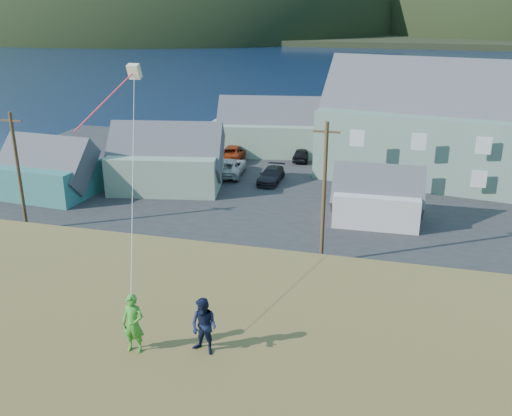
{
  "coord_description": "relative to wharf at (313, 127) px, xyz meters",
  "views": [
    {
      "loc": [
        5.28,
        -31.37,
        15.96
      ],
      "look_at": [
        0.34,
        -12.62,
        8.8
      ],
      "focal_mm": 40.0,
      "sensor_mm": 36.0,
      "label": 1
    }
  ],
  "objects": [
    {
      "name": "far_shore",
      "position": [
        6.0,
        290.0,
        0.55
      ],
      "size": [
        900.0,
        320.0,
        2.0
      ],
      "primitive_type": "cube",
      "color": "black",
      "rests_on": "ground"
    },
    {
      "name": "ground",
      "position": [
        6.0,
        -40.0,
        -0.45
      ],
      "size": [
        900.0,
        900.0,
        0.0
      ],
      "primitive_type": "plane",
      "color": "#0A1638",
      "rests_on": "ground"
    },
    {
      "name": "shed_teal",
      "position": [
        -17.6,
        -31.17,
        1.9
      ],
      "size": [
        8.32,
        6.11,
        6.26
      ],
      "rotation": [
        0.0,
        0.0,
        -0.07
      ],
      "color": "#2D6964",
      "rests_on": "waterfront_lot"
    },
    {
      "name": "far_hills",
      "position": [
        41.59,
        239.38,
        1.55
      ],
      "size": [
        760.0,
        265.0,
        143.0
      ],
      "color": "black",
      "rests_on": "ground"
    },
    {
      "name": "shed_white",
      "position": [
        9.82,
        -30.28,
        1.61
      ],
      "size": [
        6.81,
        4.61,
        5.31
      ],
      "rotation": [
        0.0,
        0.0,
        0.03
      ],
      "color": "silver",
      "rests_on": "waterfront_lot"
    },
    {
      "name": "shed_palegreen_near",
      "position": [
        -8.57,
        -26.82,
        2.23
      ],
      "size": [
        10.75,
        7.82,
        7.13
      ],
      "rotation": [
        0.0,
        0.0,
        0.19
      ],
      "color": "gray",
      "rests_on": "waterfront_lot"
    },
    {
      "name": "waterfront_lot",
      "position": [
        6.0,
        -23.0,
        -0.39
      ],
      "size": [
        72.0,
        36.0,
        0.12
      ],
      "primitive_type": "cube",
      "color": "#28282B",
      "rests_on": "ground"
    },
    {
      "name": "kite_rig",
      "position": [
        1.31,
        -51.86,
        12.71
      ],
      "size": [
        2.43,
        4.35,
        10.08
      ],
      "color": "beige",
      "rests_on": "ground"
    },
    {
      "name": "wharf",
      "position": [
        0.0,
        0.0,
        0.0
      ],
      "size": [
        26.0,
        14.0,
        0.9
      ],
      "primitive_type": "cube",
      "color": "gray",
      "rests_on": "ground"
    },
    {
      "name": "kite_flyer_green",
      "position": [
        4.93,
        -59.77,
        7.57
      ],
      "size": [
        0.6,
        0.4,
        1.63
      ],
      "primitive_type": "imported",
      "rotation": [
        0.0,
        0.0,
        0.02
      ],
      "color": "#378D26",
      "rests_on": "hillside"
    },
    {
      "name": "grass_strip",
      "position": [
        6.0,
        -42.0,
        -0.4
      ],
      "size": [
        110.0,
        8.0,
        0.1
      ],
      "primitive_type": "cube",
      "color": "#4C3D19",
      "rests_on": "ground"
    },
    {
      "name": "shed_palegreen_far",
      "position": [
        -2.78,
        -12.37,
        2.38
      ],
      "size": [
        11.84,
        7.89,
        7.41
      ],
      "rotation": [
        0.0,
        0.0,
        0.16
      ],
      "color": "gray",
      "rests_on": "waterfront_lot"
    },
    {
      "name": "parked_cars",
      "position": [
        -4.46,
        -19.47,
        0.4
      ],
      "size": [
        23.14,
        12.32,
        1.56
      ],
      "color": "#9D2D0E",
      "rests_on": "waterfront_lot"
    },
    {
      "name": "kite_flyer_navy",
      "position": [
        6.73,
        -59.37,
        7.53
      ],
      "size": [
        0.89,
        0.77,
        1.56
      ],
      "primitive_type": "imported",
      "rotation": [
        0.0,
        0.0,
        -0.26
      ],
      "color": "#131A35",
      "rests_on": "hillside"
    },
    {
      "name": "utility_poles",
      "position": [
        4.51,
        -38.5,
        4.13
      ],
      "size": [
        35.17,
        0.24,
        9.07
      ],
      "color": "#47331E",
      "rests_on": "waterfront_lot"
    }
  ]
}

